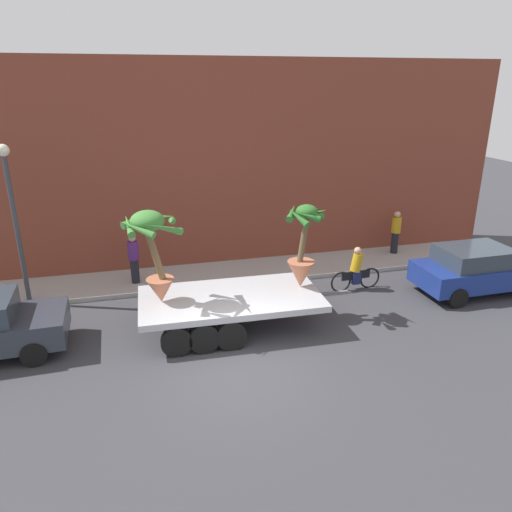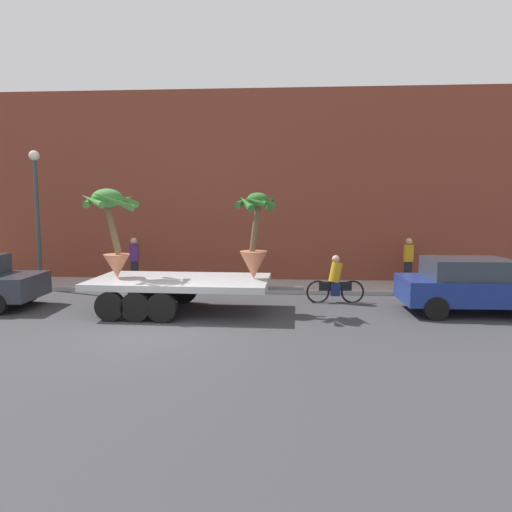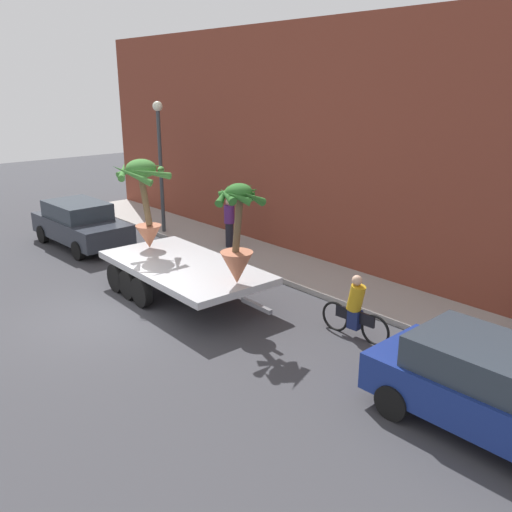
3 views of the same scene
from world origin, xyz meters
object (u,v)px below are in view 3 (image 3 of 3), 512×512
flatbed_trailer (180,269)px  trailing_car (80,223)px  potted_palm_middle (144,195)px  potted_palm_rear (238,238)px  street_lamp (160,150)px  pedestrian_far_left (229,222)px  cyclist (355,310)px  parked_car (490,387)px

flatbed_trailer → trailing_car: trailing_car is taller
potted_palm_middle → trailing_car: bearing=-179.8°
potted_palm_rear → street_lamp: 8.61m
pedestrian_far_left → street_lamp: 4.00m
flatbed_trailer → cyclist: size_ratio=3.31×
potted_palm_middle → flatbed_trailer: bearing=-2.0°
trailing_car → potted_palm_rear: bearing=0.4°
trailing_car → street_lamp: street_lamp is taller
potted_palm_rear → pedestrian_far_left: bearing=143.3°
potted_palm_rear → potted_palm_middle: potted_palm_middle is taller
potted_palm_rear → cyclist: size_ratio=1.33×
flatbed_trailer → potted_palm_middle: bearing=178.0°
parked_car → street_lamp: (-14.20, 2.66, 2.40)m
cyclist → pedestrian_far_left: bearing=163.8°
flatbed_trailer → pedestrian_far_left: size_ratio=3.56×
potted_palm_middle → parked_car: potted_palm_middle is taller
flatbed_trailer → potted_palm_rear: (2.38, 0.11, 1.36)m
flatbed_trailer → trailing_car: (-6.36, 0.05, 0.07)m
flatbed_trailer → parked_car: 8.57m
flatbed_trailer → parked_car: parked_car is taller
potted_palm_rear → flatbed_trailer: bearing=-177.3°
potted_palm_rear → cyclist: (2.45, 1.43, -1.46)m
potted_palm_middle → trailing_car: 4.89m
street_lamp → potted_palm_middle: bearing=-37.7°
potted_palm_middle → street_lamp: size_ratio=0.53×
cyclist → parked_car: bearing=-17.4°
parked_car → trailing_car: 14.92m
parked_car → flatbed_trailer: bearing=-177.5°
potted_palm_rear → potted_palm_middle: 4.18m
flatbed_trailer → potted_palm_rear: potted_palm_rear is taller
potted_palm_middle → cyclist: size_ratio=1.40×
cyclist → potted_palm_rear: bearing=-149.6°
trailing_car → street_lamp: bearing=76.5°
pedestrian_far_left → potted_palm_rear: bearing=-36.7°
potted_palm_rear → street_lamp: (-8.02, 2.93, 1.11)m
flatbed_trailer → cyclist: cyclist is taller
potted_palm_rear → cyclist: 3.19m
potted_palm_rear → cyclist: potted_palm_rear is taller
parked_car → potted_palm_middle: bearing=-178.2°
cyclist → street_lamp: street_lamp is taller
potted_palm_rear → parked_car: size_ratio=0.60×
flatbed_trailer → parked_car: size_ratio=1.49×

